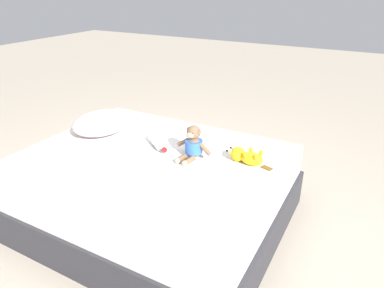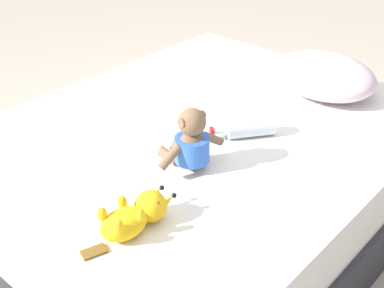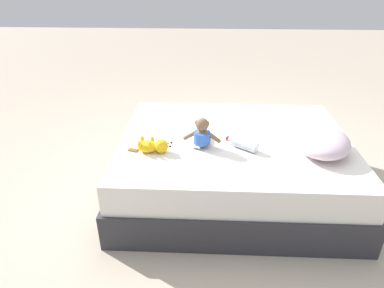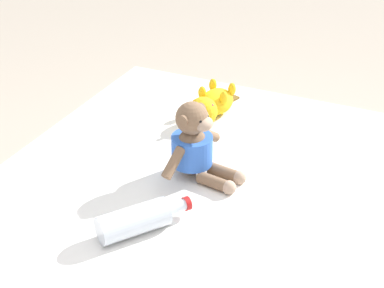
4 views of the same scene
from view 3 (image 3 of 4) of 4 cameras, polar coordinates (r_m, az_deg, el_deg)
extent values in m
plane|color=#B7A893|center=(2.98, 6.53, -7.55)|extent=(16.00, 16.00, 0.00)
cube|color=#2D2D33|center=(2.90, 6.67, -5.35)|extent=(1.49, 1.84, 0.27)
cube|color=white|center=(2.77, 6.96, -1.03)|extent=(1.44, 1.78, 0.23)
ellipsoid|color=silver|center=(2.63, 20.73, 0.42)|extent=(0.54, 0.47, 0.17)
ellipsoid|color=brown|center=(2.53, 1.68, 0.98)|extent=(0.12, 0.12, 0.15)
cylinder|color=blue|center=(2.52, 1.68, 1.09)|extent=(0.14, 0.14, 0.09)
sphere|color=brown|center=(2.48, 1.71, 3.27)|extent=(0.10, 0.10, 0.10)
ellipsoid|color=tan|center=(2.52, 1.87, 3.50)|extent=(0.06, 0.07, 0.04)
sphere|color=black|center=(2.51, 1.46, 3.84)|extent=(0.01, 0.01, 0.01)
sphere|color=black|center=(2.51, 2.27, 3.78)|extent=(0.01, 0.01, 0.01)
cylinder|color=brown|center=(2.48, 0.68, 3.61)|extent=(0.03, 0.01, 0.03)
cylinder|color=brown|center=(2.47, 2.77, 3.44)|extent=(0.03, 0.01, 0.03)
cylinder|color=brown|center=(2.54, -0.45, 1.38)|extent=(0.04, 0.10, 0.08)
cylinder|color=brown|center=(2.51, 3.84, 0.99)|extent=(0.04, 0.10, 0.08)
cylinder|color=brown|center=(2.64, 1.37, 0.86)|extent=(0.10, 0.05, 0.04)
cylinder|color=brown|center=(2.63, 2.65, 0.75)|extent=(0.10, 0.05, 0.04)
sphere|color=tan|center=(2.68, 1.55, 1.34)|extent=(0.04, 0.04, 0.04)
sphere|color=tan|center=(2.68, 2.82, 1.23)|extent=(0.04, 0.04, 0.04)
ellipsoid|color=yellow|center=(2.50, -7.44, -0.40)|extent=(0.12, 0.16, 0.08)
sphere|color=yellow|center=(2.48, -5.15, -0.37)|extent=(0.10, 0.10, 0.10)
cone|color=yellow|center=(2.49, -4.08, 0.09)|extent=(0.03, 0.06, 0.05)
sphere|color=black|center=(2.48, -3.44, 0.21)|extent=(0.02, 0.02, 0.02)
cone|color=yellow|center=(2.44, -4.31, -0.53)|extent=(0.03, 0.06, 0.05)
sphere|color=black|center=(2.43, -3.67, -0.40)|extent=(0.02, 0.02, 0.02)
sphere|color=red|center=(2.49, -5.04, 0.52)|extent=(0.02, 0.02, 0.02)
sphere|color=red|center=(2.44, -5.31, -0.13)|extent=(0.02, 0.02, 0.02)
ellipsoid|color=yellow|center=(2.51, -6.61, 0.77)|extent=(0.03, 0.03, 0.05)
ellipsoid|color=yellow|center=(2.44, -7.04, -0.12)|extent=(0.03, 0.03, 0.05)
ellipsoid|color=yellow|center=(2.53, -8.29, 0.82)|extent=(0.03, 0.03, 0.05)
ellipsoid|color=yellow|center=(2.46, -8.72, 0.01)|extent=(0.03, 0.03, 0.05)
cube|color=brown|center=(2.55, -9.80, -1.01)|extent=(0.06, 0.08, 0.01)
cylinder|color=silver|center=(2.54, 8.91, -0.10)|extent=(0.17, 0.20, 0.08)
cylinder|color=silver|center=(2.60, 6.62, 0.69)|extent=(0.06, 0.06, 0.03)
cylinder|color=red|center=(2.61, 5.99, 0.91)|extent=(0.04, 0.03, 0.04)
camera|label=1|loc=(4.32, -13.09, 26.15)|focal=32.98mm
camera|label=2|loc=(1.72, -41.62, 14.25)|focal=48.33mm
camera|label=4|loc=(3.18, 29.46, 20.45)|focal=55.77mm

